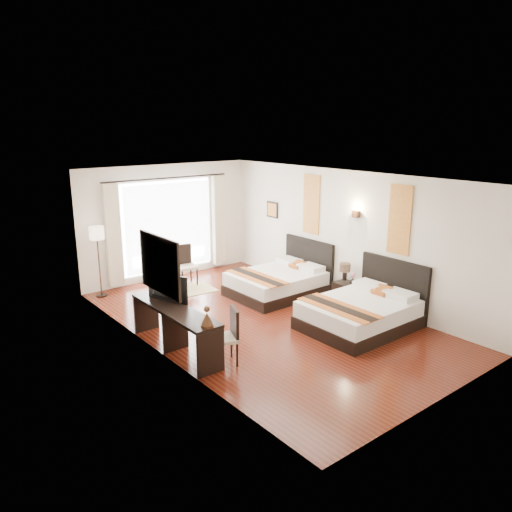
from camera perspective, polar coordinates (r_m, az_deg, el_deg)
floor at (r=9.82m, az=0.95°, el=-7.47°), size 4.50×7.50×0.01m
ceiling at (r=9.13m, az=1.02°, el=8.97°), size 4.50×7.50×0.02m
wall_headboard at (r=10.91m, az=10.13°, el=2.31°), size 0.01×7.50×2.80m
wall_desk at (r=8.19m, az=-11.24°, el=-1.95°), size 0.01×7.50×2.80m
wall_window at (r=12.43m, az=-10.09°, el=3.85°), size 4.50×0.01×2.80m
wall_entry at (r=7.04m, az=20.86°, el=-5.48°), size 4.50×0.01×2.80m
window_glass at (r=12.43m, az=-10.04°, el=3.38°), size 2.40×0.02×2.20m
sheer_curtain at (r=12.38m, az=-9.90°, el=3.34°), size 2.30×0.02×2.10m
drape_left at (r=11.74m, az=-16.00°, el=2.26°), size 0.35×0.14×2.35m
drape_right at (r=13.09m, az=-4.24°, el=4.06°), size 0.35×0.14×2.35m
art_panel_near at (r=9.96m, az=16.11°, el=4.00°), size 0.03×0.50×1.35m
art_panel_far at (r=11.49m, az=6.34°, el=5.88°), size 0.03×0.50×1.35m
wall_sconce at (r=10.56m, az=11.35°, el=4.73°), size 0.10×0.14×0.14m
mirror_frame at (r=8.11m, az=-10.96°, el=-0.99°), size 0.04×1.25×0.95m
mirror_glass at (r=8.12m, az=-10.81°, el=-0.96°), size 0.01×1.12×0.82m
bed_near at (r=9.66m, az=12.04°, el=-6.24°), size 2.08×1.62×1.17m
bed_far at (r=11.24m, az=2.70°, el=-2.91°), size 2.03×1.58×1.14m
nightstand at (r=10.84m, az=10.24°, el=-4.19°), size 0.39×0.48×0.46m
table_lamp at (r=10.76m, az=10.14°, el=-1.44°), size 0.23×0.23×0.37m
vase at (r=10.68m, az=11.00°, el=-2.61°), size 0.15×0.15×0.14m
console_desk at (r=8.60m, az=-9.21°, el=-8.26°), size 0.50×2.20×0.76m
television at (r=8.69m, az=-10.45°, el=-3.69°), size 0.41×0.83×0.49m
bronze_figurine at (r=7.61m, az=-5.62°, el=-7.04°), size 0.25×0.25×0.29m
desk_chair at (r=8.11m, az=-3.61°, el=-10.31°), size 0.55×0.55×0.92m
floor_lamp at (r=11.36m, az=-17.72°, el=2.01°), size 0.32×0.32×1.58m
side_table at (r=11.88m, az=-10.53°, el=-2.13°), size 0.53×0.53×0.61m
fruit_bowl at (r=11.79m, az=-10.62°, el=-0.57°), size 0.28×0.28×0.06m
window_chair at (r=12.01m, az=-7.96°, el=-1.90°), size 0.50×0.50×0.96m
jute_rug at (r=11.65m, az=-7.78°, el=-3.91°), size 1.28×0.93×0.01m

